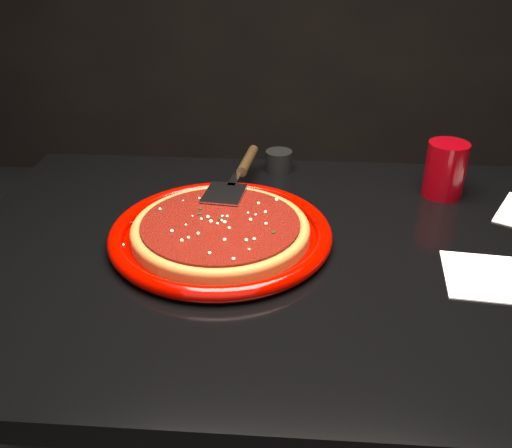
{
  "coord_description": "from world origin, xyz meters",
  "views": [
    {
      "loc": [
        -0.01,
        -0.84,
        1.26
      ],
      "look_at": [
        -0.07,
        0.05,
        0.77
      ],
      "focal_mm": 40.0,
      "sensor_mm": 36.0,
      "label": 1
    }
  ],
  "objects": [
    {
      "name": "pizza_sauce",
      "position": [
        -0.13,
        0.02,
        0.78
      ],
      "size": [
        0.33,
        0.33,
        0.01
      ],
      "primitive_type": "cylinder",
      "rotation": [
        0.0,
        0.0,
        0.2
      ],
      "color": "#68110A",
      "rests_on": "plate"
    },
    {
      "name": "basil_flecks",
      "position": [
        -0.13,
        0.02,
        0.79
      ],
      "size": [
        0.25,
        0.25,
        0.0
      ],
      "primitive_type": null,
      "color": "black",
      "rests_on": "plate"
    },
    {
      "name": "table",
      "position": [
        0.0,
        0.0,
        0.38
      ],
      "size": [
        1.2,
        0.8,
        0.75
      ],
      "primitive_type": "cube",
      "color": "black",
      "rests_on": "floor"
    },
    {
      "name": "ramekin",
      "position": [
        -0.04,
        0.34,
        0.77
      ],
      "size": [
        0.06,
        0.06,
        0.05
      ],
      "primitive_type": "cylinder",
      "rotation": [
        0.0,
        0.0,
        0.01
      ],
      "color": "black",
      "rests_on": "table"
    },
    {
      "name": "napkin_a",
      "position": [
        0.31,
        -0.06,
        0.75
      ],
      "size": [
        0.15,
        0.15,
        0.0
      ],
      "primitive_type": "cube",
      "rotation": [
        0.0,
        0.0,
        -0.1
      ],
      "color": "silver",
      "rests_on": "table"
    },
    {
      "name": "pizza_server",
      "position": [
        -0.12,
        0.2,
        0.8
      ],
      "size": [
        0.12,
        0.32,
        0.02
      ],
      "primitive_type": null,
      "rotation": [
        0.0,
        0.0,
        -0.12
      ],
      "color": "silver",
      "rests_on": "plate"
    },
    {
      "name": "pizza_crust",
      "position": [
        -0.13,
        0.02,
        0.77
      ],
      "size": [
        0.37,
        0.37,
        0.02
      ],
      "primitive_type": "cylinder",
      "rotation": [
        0.0,
        0.0,
        0.2
      ],
      "color": "brown",
      "rests_on": "plate"
    },
    {
      "name": "pizza_crust_rim",
      "position": [
        -0.13,
        0.02,
        0.78
      ],
      "size": [
        0.37,
        0.37,
        0.02
      ],
      "primitive_type": "torus",
      "rotation": [
        0.0,
        0.0,
        0.2
      ],
      "color": "brown",
      "rests_on": "plate"
    },
    {
      "name": "cup",
      "position": [
        0.29,
        0.24,
        0.81
      ],
      "size": [
        0.09,
        0.09,
        0.11
      ],
      "primitive_type": "cylinder",
      "rotation": [
        0.0,
        0.0,
        0.07
      ],
      "color": "#780208",
      "rests_on": "table"
    },
    {
      "name": "plate",
      "position": [
        -0.13,
        0.02,
        0.76
      ],
      "size": [
        0.46,
        0.46,
        0.03
      ],
      "primitive_type": "cylinder",
      "rotation": [
        0.0,
        0.0,
        0.2
      ],
      "color": "#810300",
      "rests_on": "table"
    },
    {
      "name": "parmesan_dusting",
      "position": [
        -0.13,
        0.02,
        0.79
      ],
      "size": [
        0.27,
        0.27,
        0.01
      ],
      "primitive_type": null,
      "color": "beige",
      "rests_on": "plate"
    }
  ]
}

